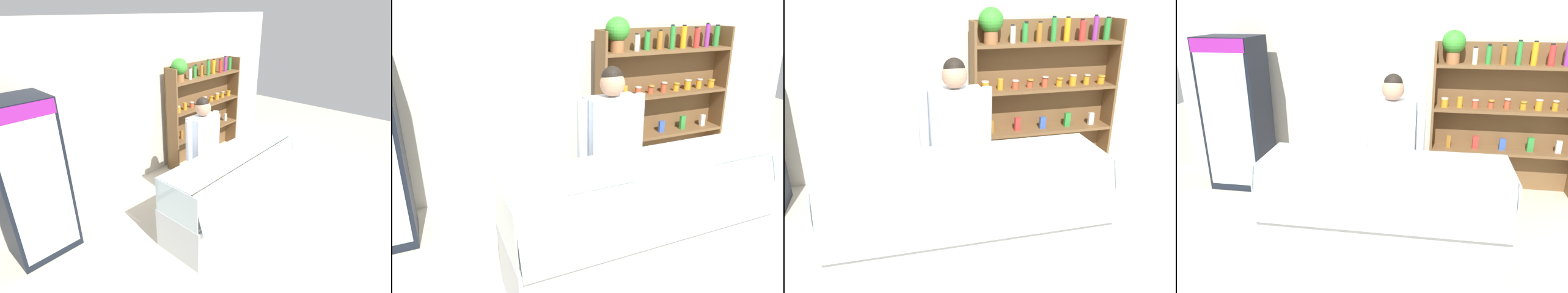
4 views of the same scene
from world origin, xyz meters
TOP-DOWN VIEW (x-y plane):
  - ground_plane at (0.00, 0.00)m, footprint 12.00×12.00m
  - back_wall at (0.00, 2.07)m, footprint 6.80×0.10m
  - drinks_fridge at (-2.29, 1.50)m, footprint 0.71×0.58m
  - shelving_unit at (1.01, 1.79)m, footprint 1.80×0.29m
  - deli_display_case at (-0.21, 0.13)m, footprint 2.21×0.77m
  - shop_clerk at (-0.19, 0.69)m, footprint 0.65×0.25m

SIDE VIEW (x-z plane):
  - ground_plane at x=0.00m, z-range 0.00..0.00m
  - deli_display_case at x=-0.21m, z-range -0.19..0.82m
  - drinks_fridge at x=-2.29m, z-range 0.00..1.95m
  - shop_clerk at x=-0.19m, z-range 0.16..1.84m
  - shelving_unit at x=1.01m, z-range 0.13..2.15m
  - back_wall at x=0.00m, z-range 0.00..2.70m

